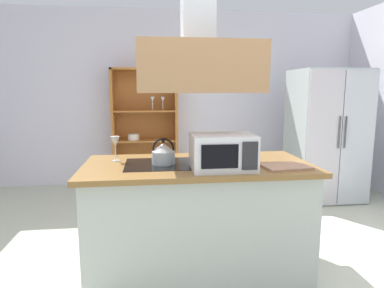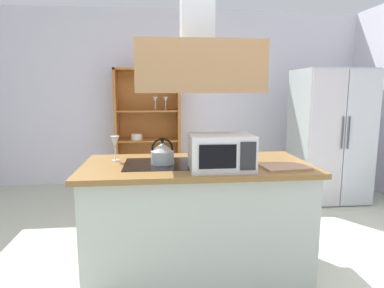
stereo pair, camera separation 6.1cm
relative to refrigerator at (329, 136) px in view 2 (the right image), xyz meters
name	(u,v)px [view 2 (the right image)]	position (x,y,z in m)	size (l,w,h in m)	color
ground_plane	(197,281)	(-2.01, -1.84, -0.88)	(7.80, 7.80, 0.00)	beige
wall_back	(175,98)	(-2.01, 1.16, 0.47)	(6.00, 0.12, 2.70)	silver
kitchen_island	(196,216)	(-1.99, -1.64, -0.42)	(1.80, 0.89, 0.90)	#B1B9B0
range_hood	(197,54)	(-1.99, -1.64, 0.88)	(0.90, 0.70, 1.24)	#AB7A4F
refrigerator	(329,136)	(0.00, 0.00, 0.00)	(0.90, 0.77, 1.75)	#B0BDBB
dish_cabinet	(148,135)	(-2.45, 0.94, -0.08)	(0.98, 0.40, 1.80)	#AC652A
kettle	(162,153)	(-2.26, -1.64, 0.11)	(0.18, 0.18, 0.21)	#AFC0C7
cutting_board	(285,167)	(-1.35, -1.88, 0.03)	(0.34, 0.24, 0.02)	#A77B5E
microwave	(221,152)	(-1.84, -1.87, 0.15)	(0.46, 0.35, 0.26)	silver
wine_glass_on_counter	(115,143)	(-2.65, -1.48, 0.18)	(0.08, 0.08, 0.21)	silver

